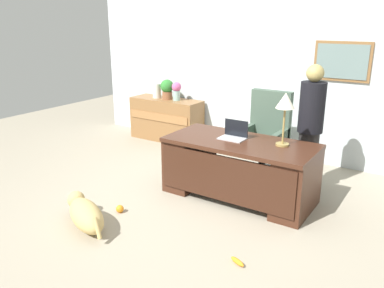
% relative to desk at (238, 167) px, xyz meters
% --- Properties ---
extents(ground_plane, '(12.00, 12.00, 0.00)m').
position_rel_desk_xyz_m(ground_plane, '(-0.40, -0.71, -0.41)').
color(ground_plane, '#9E937F').
extents(back_wall, '(7.00, 0.16, 2.70)m').
position_rel_desk_xyz_m(back_wall, '(-0.39, 1.89, 0.94)').
color(back_wall, silver).
rests_on(back_wall, ground_plane).
extents(desk, '(1.85, 0.87, 0.75)m').
position_rel_desk_xyz_m(desk, '(0.00, 0.00, 0.00)').
color(desk, '#422316').
rests_on(desk, ground_plane).
extents(credenza, '(1.37, 0.50, 0.77)m').
position_rel_desk_xyz_m(credenza, '(-2.28, 1.54, -0.02)').
color(credenza, olive).
rests_on(credenza, ground_plane).
extents(armchair, '(0.60, 0.59, 1.20)m').
position_rel_desk_xyz_m(armchair, '(-0.08, 1.02, 0.11)').
color(armchair, '#475B4C').
rests_on(armchair, ground_plane).
extents(person_standing, '(0.32, 0.32, 1.65)m').
position_rel_desk_xyz_m(person_standing, '(0.63, 0.75, 0.44)').
color(person_standing, '#262323').
rests_on(person_standing, ground_plane).
extents(dog_lying, '(0.84, 0.58, 0.30)m').
position_rel_desk_xyz_m(dog_lying, '(-1.05, -1.58, -0.25)').
color(dog_lying, tan).
rests_on(dog_lying, ground_plane).
extents(laptop, '(0.32, 0.22, 0.22)m').
position_rel_desk_xyz_m(laptop, '(-0.12, 0.09, 0.39)').
color(laptop, '#B2B5BA').
rests_on(laptop, desk).
extents(desk_lamp, '(0.22, 0.22, 0.63)m').
position_rel_desk_xyz_m(desk_lamp, '(0.49, 0.15, 0.84)').
color(desk_lamp, '#9E8447').
rests_on(desk_lamp, desk).
extents(vase_with_flowers, '(0.17, 0.17, 0.33)m').
position_rel_desk_xyz_m(vase_with_flowers, '(-2.04, 1.54, 0.55)').
color(vase_with_flowers, '#96BFB7').
rests_on(vase_with_flowers, credenza).
extents(vase_empty, '(0.16, 0.16, 0.27)m').
position_rel_desk_xyz_m(vase_empty, '(-2.49, 1.54, 0.50)').
color(vase_empty, silver).
rests_on(vase_empty, credenza).
extents(potted_plant, '(0.24, 0.24, 0.36)m').
position_rel_desk_xyz_m(potted_plant, '(-2.25, 1.54, 0.56)').
color(potted_plant, brown).
rests_on(potted_plant, credenza).
extents(dog_toy_ball, '(0.09, 0.09, 0.09)m').
position_rel_desk_xyz_m(dog_toy_ball, '(-0.97, -1.13, -0.36)').
color(dog_toy_ball, orange).
rests_on(dog_toy_ball, ground_plane).
extents(dog_toy_bone, '(0.18, 0.11, 0.05)m').
position_rel_desk_xyz_m(dog_toy_bone, '(0.66, -1.29, -0.38)').
color(dog_toy_bone, orange).
rests_on(dog_toy_bone, ground_plane).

